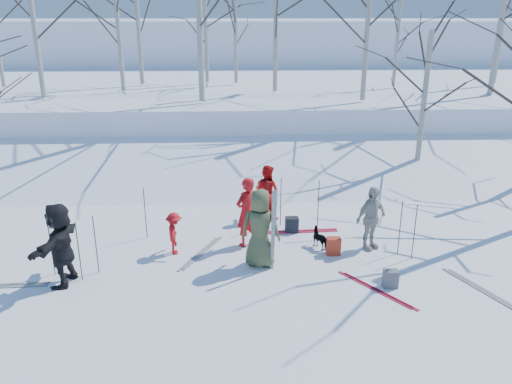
{
  "coord_description": "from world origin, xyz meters",
  "views": [
    {
      "loc": [
        -0.48,
        -9.94,
        5.37
      ],
      "look_at": [
        0.0,
        1.5,
        1.3
      ],
      "focal_mm": 35.0,
      "sensor_mm": 36.0,
      "label": 1
    }
  ],
  "objects_px": {
    "skier_red_north": "(247,212)",
    "skier_redor_behind": "(267,192)",
    "skier_olive_center": "(260,228)",
    "backpack_grey": "(391,279)",
    "backpack_red": "(334,246)",
    "skier_cream_east": "(371,218)",
    "skier_red_seated": "(174,233)",
    "backpack_dark": "(292,225)",
    "skier_grey_west": "(60,244)",
    "dog": "(321,238)"
  },
  "relations": [
    {
      "from": "dog",
      "to": "backpack_red",
      "type": "distance_m",
      "value": 0.44
    },
    {
      "from": "skier_cream_east",
      "to": "backpack_grey",
      "type": "relative_size",
      "value": 4.15
    },
    {
      "from": "dog",
      "to": "backpack_dark",
      "type": "distance_m",
      "value": 1.15
    },
    {
      "from": "skier_olive_center",
      "to": "skier_red_seated",
      "type": "distance_m",
      "value": 2.14
    },
    {
      "from": "skier_red_north",
      "to": "skier_redor_behind",
      "type": "relative_size",
      "value": 1.14
    },
    {
      "from": "skier_red_seated",
      "to": "backpack_grey",
      "type": "distance_m",
      "value": 5.0
    },
    {
      "from": "skier_red_seated",
      "to": "backpack_grey",
      "type": "bearing_deg",
      "value": -117.98
    },
    {
      "from": "backpack_grey",
      "to": "backpack_dark",
      "type": "xyz_separation_m",
      "value": [
        -1.75,
        2.9,
        0.01
      ]
    },
    {
      "from": "skier_grey_west",
      "to": "dog",
      "type": "height_order",
      "value": "skier_grey_west"
    },
    {
      "from": "skier_olive_center",
      "to": "skier_cream_east",
      "type": "distance_m",
      "value": 2.79
    },
    {
      "from": "dog",
      "to": "backpack_grey",
      "type": "relative_size",
      "value": 1.55
    },
    {
      "from": "skier_red_seated",
      "to": "skier_grey_west",
      "type": "relative_size",
      "value": 0.57
    },
    {
      "from": "skier_red_seated",
      "to": "backpack_dark",
      "type": "bearing_deg",
      "value": -76.06
    },
    {
      "from": "skier_red_north",
      "to": "skier_grey_west",
      "type": "relative_size",
      "value": 0.96
    },
    {
      "from": "skier_olive_center",
      "to": "backpack_red",
      "type": "distance_m",
      "value": 1.95
    },
    {
      "from": "skier_grey_west",
      "to": "backpack_grey",
      "type": "relative_size",
      "value": 4.75
    },
    {
      "from": "skier_red_north",
      "to": "skier_cream_east",
      "type": "relative_size",
      "value": 1.1
    },
    {
      "from": "backpack_grey",
      "to": "backpack_dark",
      "type": "relative_size",
      "value": 0.95
    },
    {
      "from": "skier_olive_center",
      "to": "skier_grey_west",
      "type": "xyz_separation_m",
      "value": [
        -4.17,
        -0.65,
        -0.0
      ]
    },
    {
      "from": "backpack_red",
      "to": "skier_grey_west",
      "type": "bearing_deg",
      "value": -169.49
    },
    {
      "from": "skier_cream_east",
      "to": "skier_red_north",
      "type": "bearing_deg",
      "value": 141.85
    },
    {
      "from": "dog",
      "to": "backpack_grey",
      "type": "distance_m",
      "value": 2.24
    },
    {
      "from": "skier_olive_center",
      "to": "skier_red_north",
      "type": "bearing_deg",
      "value": -61.07
    },
    {
      "from": "backpack_red",
      "to": "skier_cream_east",
      "type": "bearing_deg",
      "value": 17.47
    },
    {
      "from": "backpack_red",
      "to": "backpack_dark",
      "type": "relative_size",
      "value": 1.05
    },
    {
      "from": "skier_redor_behind",
      "to": "backpack_dark",
      "type": "bearing_deg",
      "value": 158.2
    },
    {
      "from": "backpack_dark",
      "to": "skier_cream_east",
      "type": "bearing_deg",
      "value": -30.69
    },
    {
      "from": "skier_olive_center",
      "to": "skier_cream_east",
      "type": "bearing_deg",
      "value": -150.14
    },
    {
      "from": "skier_red_north",
      "to": "skier_cream_east",
      "type": "xyz_separation_m",
      "value": [
        2.96,
        -0.32,
        -0.08
      ]
    },
    {
      "from": "dog",
      "to": "backpack_dark",
      "type": "bearing_deg",
      "value": -91.39
    },
    {
      "from": "skier_cream_east",
      "to": "backpack_red",
      "type": "bearing_deg",
      "value": 165.39
    },
    {
      "from": "skier_cream_east",
      "to": "backpack_dark",
      "type": "bearing_deg",
      "value": 117.22
    },
    {
      "from": "skier_red_north",
      "to": "backpack_red",
      "type": "distance_m",
      "value": 2.22
    },
    {
      "from": "skier_redor_behind",
      "to": "skier_cream_east",
      "type": "bearing_deg",
      "value": 176.36
    },
    {
      "from": "skier_grey_west",
      "to": "dog",
      "type": "bearing_deg",
      "value": 114.44
    },
    {
      "from": "skier_olive_center",
      "to": "backpack_grey",
      "type": "bearing_deg",
      "value": 171.97
    },
    {
      "from": "dog",
      "to": "skier_grey_west",
      "type": "bearing_deg",
      "value": -18.74
    },
    {
      "from": "skier_olive_center",
      "to": "backpack_red",
      "type": "relative_size",
      "value": 4.3
    },
    {
      "from": "skier_olive_center",
      "to": "skier_redor_behind",
      "type": "distance_m",
      "value": 2.81
    },
    {
      "from": "skier_red_seated",
      "to": "backpack_red",
      "type": "distance_m",
      "value": 3.78
    },
    {
      "from": "skier_red_seated",
      "to": "dog",
      "type": "relative_size",
      "value": 1.74
    },
    {
      "from": "skier_red_north",
      "to": "backpack_dark",
      "type": "distance_m",
      "value": 1.55
    },
    {
      "from": "skier_cream_east",
      "to": "skier_olive_center",
      "type": "bearing_deg",
      "value": 163.34
    },
    {
      "from": "dog",
      "to": "backpack_grey",
      "type": "height_order",
      "value": "dog"
    },
    {
      "from": "skier_red_north",
      "to": "backpack_red",
      "type": "bearing_deg",
      "value": 125.11
    },
    {
      "from": "skier_red_north",
      "to": "backpack_red",
      "type": "xyz_separation_m",
      "value": [
        2.04,
        -0.61,
        -0.66
      ]
    },
    {
      "from": "skier_redor_behind",
      "to": "dog",
      "type": "relative_size",
      "value": 2.6
    },
    {
      "from": "skier_cream_east",
      "to": "dog",
      "type": "distance_m",
      "value": 1.29
    },
    {
      "from": "skier_red_north",
      "to": "skier_grey_west",
      "type": "bearing_deg",
      "value": -14.62
    },
    {
      "from": "backpack_red",
      "to": "backpack_grey",
      "type": "xyz_separation_m",
      "value": [
        0.9,
        -1.55,
        -0.02
      ]
    }
  ]
}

